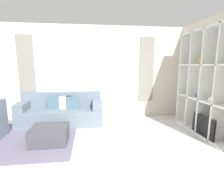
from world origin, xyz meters
TOP-DOWN VIEW (x-y plane):
  - ground_plane at (0.00, 0.00)m, footprint 16.00×16.00m
  - wall_back at (0.00, 2.91)m, footprint 6.84×0.11m
  - wall_right at (2.85, 1.44)m, footprint 0.07×4.08m
  - area_rug at (-1.35, 1.49)m, footprint 2.00×2.11m
  - shelving_unit at (2.67, 1.32)m, footprint 0.37×1.89m
  - couch_main at (-0.77, 2.45)m, footprint 2.16×0.85m
  - ottoman at (-0.83, 1.24)m, footprint 0.72×0.66m

SIDE VIEW (x-z plane):
  - ground_plane at x=0.00m, z-range 0.00..0.00m
  - area_rug at x=-1.35m, z-range 0.00..0.01m
  - ottoman at x=-0.83m, z-range 0.00..0.35m
  - couch_main at x=-0.77m, z-range -0.10..0.73m
  - shelving_unit at x=2.67m, z-range -0.03..2.36m
  - wall_right at x=2.85m, z-range 0.00..2.70m
  - wall_back at x=0.00m, z-range 0.01..2.71m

